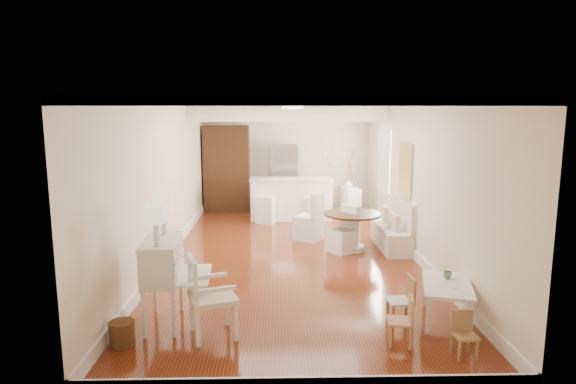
{
  "coord_description": "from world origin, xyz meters",
  "views": [
    {
      "loc": [
        -0.27,
        -8.67,
        2.65
      ],
      "look_at": [
        -0.05,
        0.3,
        1.15
      ],
      "focal_mm": 30.0,
      "sensor_mm": 36.0,
      "label": 1
    }
  ],
  "objects_px": {
    "slip_chair_near": "(342,229)",
    "pantry_cabinet": "(227,169)",
    "wicker_basket": "(122,334)",
    "kids_table": "(446,302)",
    "bar_stool_left": "(266,201)",
    "breakfast_counter": "(291,199)",
    "fridge": "(298,178)",
    "kids_chair_a": "(400,320)",
    "gustavian_armchair": "(213,296)",
    "bar_stool_right": "(314,202)",
    "secretary_bureau": "(163,282)",
    "slip_chair_far": "(309,216)",
    "kids_chair_b": "(400,300)",
    "sideboard": "(349,202)",
    "kids_chair_c": "(465,335)",
    "dining_table": "(352,232)"
  },
  "relations": [
    {
      "from": "fridge",
      "to": "sideboard",
      "type": "relative_size",
      "value": 2.29
    },
    {
      "from": "kids_chair_a",
      "to": "bar_stool_left",
      "type": "distance_m",
      "value": 6.46
    },
    {
      "from": "dining_table",
      "to": "bar_stool_left",
      "type": "xyz_separation_m",
      "value": [
        -1.71,
        2.42,
        0.15
      ]
    },
    {
      "from": "kids_chair_a",
      "to": "gustavian_armchair",
      "type": "bearing_deg",
      "value": -88.88
    },
    {
      "from": "gustavian_armchair",
      "to": "fridge",
      "type": "bearing_deg",
      "value": -28.51
    },
    {
      "from": "kids_table",
      "to": "bar_stool_right",
      "type": "xyz_separation_m",
      "value": [
        -1.25,
        5.78,
        0.22
      ]
    },
    {
      "from": "secretary_bureau",
      "to": "slip_chair_near",
      "type": "relative_size",
      "value": 1.23
    },
    {
      "from": "wicker_basket",
      "to": "bar_stool_right",
      "type": "xyz_separation_m",
      "value": [
        2.7,
        6.35,
        0.32
      ]
    },
    {
      "from": "kids_chair_a",
      "to": "bar_stool_left",
      "type": "xyz_separation_m",
      "value": [
        -1.67,
        6.24,
        0.23
      ]
    },
    {
      "from": "wicker_basket",
      "to": "bar_stool_right",
      "type": "distance_m",
      "value": 6.91
    },
    {
      "from": "slip_chair_near",
      "to": "sideboard",
      "type": "relative_size",
      "value": 1.14
    },
    {
      "from": "kids_chair_c",
      "to": "kids_chair_a",
      "type": "bearing_deg",
      "value": 152.06
    },
    {
      "from": "wicker_basket",
      "to": "pantry_cabinet",
      "type": "distance_m",
      "value": 7.72
    },
    {
      "from": "kids_table",
      "to": "fridge",
      "type": "bearing_deg",
      "value": 102.81
    },
    {
      "from": "kids_chair_b",
      "to": "slip_chair_far",
      "type": "distance_m",
      "value": 4.19
    },
    {
      "from": "kids_chair_a",
      "to": "fridge",
      "type": "bearing_deg",
      "value": -165.17
    },
    {
      "from": "wicker_basket",
      "to": "fridge",
      "type": "xyz_separation_m",
      "value": [
        2.35,
        7.61,
        0.76
      ]
    },
    {
      "from": "bar_stool_left",
      "to": "sideboard",
      "type": "relative_size",
      "value": 1.34
    },
    {
      "from": "gustavian_armchair",
      "to": "dining_table",
      "type": "height_order",
      "value": "gustavian_armchair"
    },
    {
      "from": "bar_stool_right",
      "to": "secretary_bureau",
      "type": "bearing_deg",
      "value": -106.19
    },
    {
      "from": "kids_chair_a",
      "to": "pantry_cabinet",
      "type": "relative_size",
      "value": 0.25
    },
    {
      "from": "kids_table",
      "to": "fridge",
      "type": "height_order",
      "value": "fridge"
    },
    {
      "from": "kids_table",
      "to": "kids_chair_a",
      "type": "xyz_separation_m",
      "value": [
        -0.76,
        -0.63,
        0.04
      ]
    },
    {
      "from": "wicker_basket",
      "to": "bar_stool_left",
      "type": "bearing_deg",
      "value": 76.21
    },
    {
      "from": "kids_chair_c",
      "to": "slip_chair_near",
      "type": "bearing_deg",
      "value": 98.39
    },
    {
      "from": "kids_chair_c",
      "to": "breakfast_counter",
      "type": "xyz_separation_m",
      "value": [
        -1.68,
        6.91,
        0.26
      ]
    },
    {
      "from": "fridge",
      "to": "gustavian_armchair",
      "type": "bearing_deg",
      "value": -100.23
    },
    {
      "from": "bar_stool_left",
      "to": "pantry_cabinet",
      "type": "relative_size",
      "value": 0.46
    },
    {
      "from": "slip_chair_near",
      "to": "bar_stool_left",
      "type": "relative_size",
      "value": 0.85
    },
    {
      "from": "wicker_basket",
      "to": "kids_table",
      "type": "xyz_separation_m",
      "value": [
        3.95,
        0.57,
        0.1
      ]
    },
    {
      "from": "secretary_bureau",
      "to": "bar_stool_left",
      "type": "relative_size",
      "value": 1.05
    },
    {
      "from": "kids_chair_c",
      "to": "wicker_basket",
      "type": "bearing_deg",
      "value": 171.89
    },
    {
      "from": "bar_stool_left",
      "to": "breakfast_counter",
      "type": "bearing_deg",
      "value": 44.36
    },
    {
      "from": "slip_chair_far",
      "to": "kids_chair_c",
      "type": "bearing_deg",
      "value": 47.19
    },
    {
      "from": "gustavian_armchair",
      "to": "breakfast_counter",
      "type": "relative_size",
      "value": 0.48
    },
    {
      "from": "kids_chair_a",
      "to": "slip_chair_far",
      "type": "xyz_separation_m",
      "value": [
        -0.74,
        4.63,
        0.22
      ]
    },
    {
      "from": "fridge",
      "to": "bar_stool_left",
      "type": "bearing_deg",
      "value": -120.28
    },
    {
      "from": "kids_chair_b",
      "to": "dining_table",
      "type": "xyz_separation_m",
      "value": [
        -0.09,
        3.29,
        0.05
      ]
    },
    {
      "from": "slip_chair_near",
      "to": "pantry_cabinet",
      "type": "xyz_separation_m",
      "value": [
        -2.58,
        3.99,
        0.7
      ]
    },
    {
      "from": "bar_stool_right",
      "to": "pantry_cabinet",
      "type": "xyz_separation_m",
      "value": [
        -2.25,
        1.29,
        0.69
      ]
    },
    {
      "from": "breakfast_counter",
      "to": "bar_stool_left",
      "type": "xyz_separation_m",
      "value": [
        -0.63,
        -0.38,
        0.01
      ]
    },
    {
      "from": "gustavian_armchair",
      "to": "breakfast_counter",
      "type": "height_order",
      "value": "breakfast_counter"
    },
    {
      "from": "fridge",
      "to": "slip_chair_near",
      "type": "bearing_deg",
      "value": -80.26
    },
    {
      "from": "kids_table",
      "to": "dining_table",
      "type": "xyz_separation_m",
      "value": [
        -0.72,
        3.2,
        0.12
      ]
    },
    {
      "from": "kids_table",
      "to": "secretary_bureau",
      "type": "bearing_deg",
      "value": -179.97
    },
    {
      "from": "gustavian_armchair",
      "to": "slip_chair_near",
      "type": "bearing_deg",
      "value": -48.79
    },
    {
      "from": "wicker_basket",
      "to": "bar_stool_left",
      "type": "xyz_separation_m",
      "value": [
        1.52,
        6.19,
        0.38
      ]
    },
    {
      "from": "secretary_bureau",
      "to": "pantry_cabinet",
      "type": "height_order",
      "value": "pantry_cabinet"
    },
    {
      "from": "slip_chair_near",
      "to": "pantry_cabinet",
      "type": "height_order",
      "value": "pantry_cabinet"
    },
    {
      "from": "kids_chair_b",
      "to": "slip_chair_far",
      "type": "bearing_deg",
      "value": -170.69
    }
  ]
}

